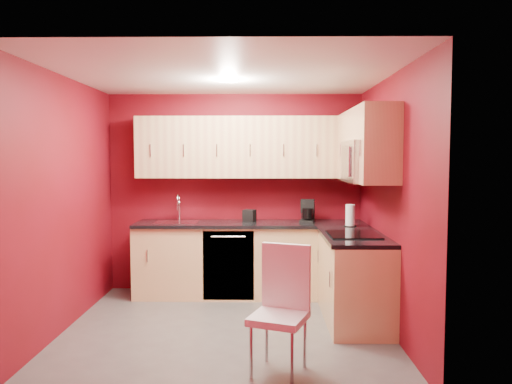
{
  "coord_description": "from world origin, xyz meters",
  "views": [
    {
      "loc": [
        0.35,
        -4.86,
        1.7
      ],
      "look_at": [
        0.28,
        0.55,
        1.33
      ],
      "focal_mm": 35.0,
      "sensor_mm": 36.0,
      "label": 1
    }
  ],
  "objects_px": {
    "paper_towel": "(350,215)",
    "coffee_maker": "(307,211)",
    "sink": "(177,219)",
    "napkin_holder": "(249,216)",
    "dining_chair": "(279,311)",
    "microwave": "(366,162)"
  },
  "relations": [
    {
      "from": "dining_chair",
      "to": "paper_towel",
      "type": "bearing_deg",
      "value": 85.46
    },
    {
      "from": "dining_chair",
      "to": "coffee_maker",
      "type": "bearing_deg",
      "value": 100.08
    },
    {
      "from": "sink",
      "to": "coffee_maker",
      "type": "relative_size",
      "value": 1.88
    },
    {
      "from": "sink",
      "to": "napkin_holder",
      "type": "distance_m",
      "value": 0.89
    },
    {
      "from": "sink",
      "to": "coffee_maker",
      "type": "height_order",
      "value": "sink"
    },
    {
      "from": "microwave",
      "to": "napkin_holder",
      "type": "xyz_separation_m",
      "value": [
        -1.21,
        1.04,
        -0.68
      ]
    },
    {
      "from": "microwave",
      "to": "coffee_maker",
      "type": "relative_size",
      "value": 2.75
    },
    {
      "from": "sink",
      "to": "coffee_maker",
      "type": "bearing_deg",
      "value": 0.36
    },
    {
      "from": "napkin_holder",
      "to": "dining_chair",
      "type": "bearing_deg",
      "value": -82.72
    },
    {
      "from": "sink",
      "to": "coffee_maker",
      "type": "xyz_separation_m",
      "value": [
        1.6,
        0.01,
        0.1
      ]
    },
    {
      "from": "sink",
      "to": "paper_towel",
      "type": "distance_m",
      "value": 2.09
    },
    {
      "from": "microwave",
      "to": "coffee_maker",
      "type": "distance_m",
      "value": 1.28
    },
    {
      "from": "coffee_maker",
      "to": "dining_chair",
      "type": "distance_m",
      "value": 2.34
    },
    {
      "from": "microwave",
      "to": "paper_towel",
      "type": "xyz_separation_m",
      "value": [
        -0.03,
        0.65,
        -0.62
      ]
    },
    {
      "from": "sink",
      "to": "paper_towel",
      "type": "relative_size",
      "value": 2.07
    },
    {
      "from": "paper_towel",
      "to": "sink",
      "type": "bearing_deg",
      "value": 170.27
    },
    {
      "from": "sink",
      "to": "napkin_holder",
      "type": "xyz_separation_m",
      "value": [
        0.89,
        0.03,
        0.04
      ]
    },
    {
      "from": "paper_towel",
      "to": "coffee_maker",
      "type": "bearing_deg",
      "value": 141.92
    },
    {
      "from": "coffee_maker",
      "to": "paper_towel",
      "type": "bearing_deg",
      "value": -26.32
    },
    {
      "from": "coffee_maker",
      "to": "sink",
      "type": "bearing_deg",
      "value": -167.87
    },
    {
      "from": "dining_chair",
      "to": "microwave",
      "type": "bearing_deg",
      "value": 73.8
    },
    {
      "from": "sink",
      "to": "napkin_holder",
      "type": "height_order",
      "value": "sink"
    }
  ]
}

